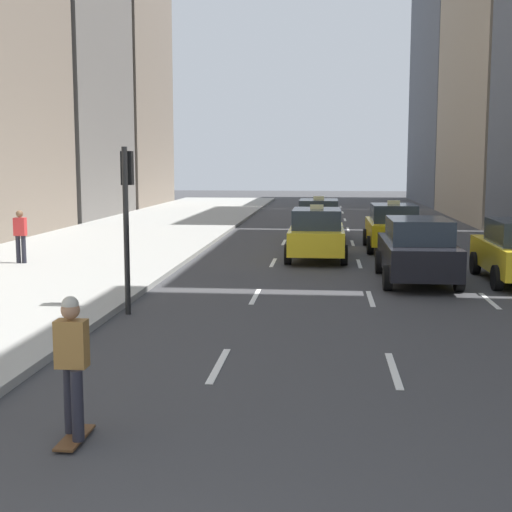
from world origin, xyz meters
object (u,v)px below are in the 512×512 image
skateboarder (72,362)px  taxi_fourth (319,219)px  taxi_lead (317,234)px  sedan_black_near (417,250)px  taxi_third (393,227)px  traffic_light_pole (127,203)px  pedestrian_far_walking (20,234)px

skateboarder → taxi_fourth: bearing=83.3°
taxi_lead → sedan_black_near: (2.80, -4.36, 0.02)m
taxi_lead → sedan_black_near: taxi_lead is taller
taxi_lead → sedan_black_near: bearing=-57.3°
taxi_third → traffic_light_pole: (-6.75, -12.04, 1.53)m
taxi_third → skateboarder: bearing=-105.8°
skateboarder → pedestrian_far_walking: 14.91m
taxi_fourth → pedestrian_far_walking: 12.76m
sedan_black_near → pedestrian_far_walking: size_ratio=2.83×
skateboarder → pedestrian_far_walking: (-6.53, 13.41, 0.10)m
taxi_fourth → pedestrian_far_walking: bearing=-135.8°
taxi_fourth → skateboarder: (-2.62, -22.30, 0.08)m
taxi_lead → taxi_third: (2.80, 2.92, 0.00)m
taxi_fourth → taxi_third: bearing=-48.3°
traffic_light_pole → taxi_fourth: bearing=75.4°
skateboarder → pedestrian_far_walking: size_ratio=1.06×
traffic_light_pole → sedan_black_near: bearing=35.2°
taxi_lead → traffic_light_pole: traffic_light_pole is taller
sedan_black_near → skateboarder: 13.06m
skateboarder → sedan_black_near: bearing=65.5°
taxi_fourth → pedestrian_far_walking: taxi_fourth is taller
taxi_lead → taxi_third: bearing=46.2°
taxi_third → taxi_fourth: 4.21m
taxi_third → taxi_fourth: same height
taxi_third → sedan_black_near: 7.28m
taxi_lead → skateboarder: size_ratio=2.52×
taxi_third → sedan_black_near: (0.00, -7.28, 0.02)m
taxi_third → sedan_black_near: size_ratio=0.94×
taxi_fourth → sedan_black_near: size_ratio=0.94×
skateboarder → taxi_third: bearing=74.2°
taxi_fourth → sedan_black_near: 10.79m
taxi_lead → skateboarder: 16.45m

